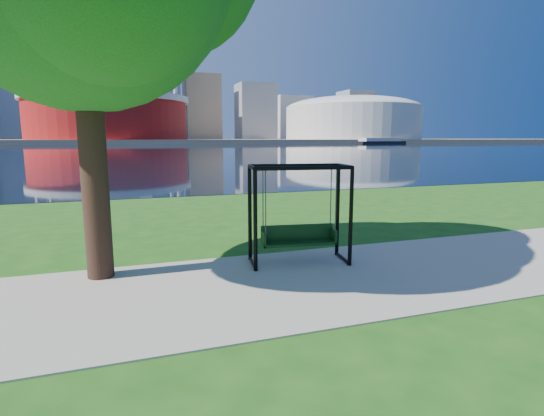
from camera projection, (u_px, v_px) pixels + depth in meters
name	position (u px, v px, depth m)	size (l,w,h in m)	color
ground	(282.00, 275.00, 8.30)	(900.00, 900.00, 0.00)	#1E5114
path	(292.00, 282.00, 7.84)	(120.00, 4.00, 0.03)	#9E937F
river	(137.00, 149.00, 103.44)	(900.00, 180.00, 0.02)	black
far_bank	(128.00, 141.00, 293.54)	(900.00, 228.00, 2.00)	#937F60
stadium	(108.00, 116.00, 221.95)	(83.00, 83.00, 32.00)	maroon
arena	(353.00, 117.00, 268.37)	(84.00, 84.00, 26.56)	beige
skyline	(119.00, 91.00, 298.99)	(392.00, 66.00, 96.50)	gray
swing	(299.00, 217.00, 8.92)	(2.17, 1.18, 2.11)	black
barge	(380.00, 141.00, 212.67)	(29.33, 12.19, 2.85)	black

